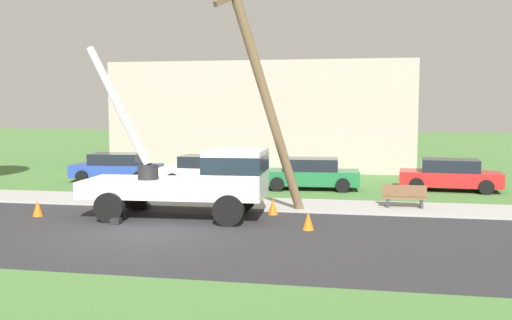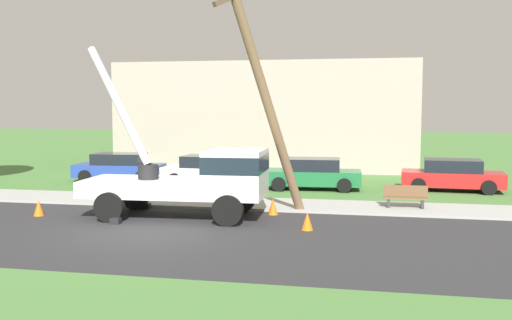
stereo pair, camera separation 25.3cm
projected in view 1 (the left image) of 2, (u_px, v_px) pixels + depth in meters
name	position (u px, v px, depth m)	size (l,w,h in m)	color
ground_plane	(233.00, 182.00, 29.39)	(120.00, 120.00, 0.00)	#477538
road_asphalt	(142.00, 233.00, 17.65)	(80.00, 8.50, 0.01)	#2B2B2D
sidewalk_strip	(195.00, 202.00, 23.10)	(80.00, 2.66, 0.10)	#9E9E99
utility_truck	(199.00, 177.00, 19.98)	(6.87, 3.21, 5.98)	silver
leaning_utility_pole	(264.00, 92.00, 19.70)	(2.60, 3.52, 8.39)	brown
traffic_cone_ahead	(308.00, 221.00, 18.12)	(0.36, 0.36, 0.56)	orange
traffic_cone_behind	(38.00, 208.00, 20.38)	(0.36, 0.36, 0.56)	orange
traffic_cone_curbside	(273.00, 207.00, 20.69)	(0.36, 0.36, 0.56)	orange
parked_sedan_blue	(117.00, 167.00, 29.72)	(4.52, 2.23, 1.42)	#263F99
parked_sedan_white	(207.00, 170.00, 28.35)	(4.46, 2.13, 1.42)	silver
parked_sedan_green	(310.00, 174.00, 26.96)	(4.50, 2.19, 1.42)	#1E6638
parked_sedan_red	(450.00, 175.00, 26.51)	(4.51, 2.20, 1.42)	#B21E1E
park_bench	(405.00, 197.00, 21.62)	(1.60, 0.45, 0.90)	brown
lowrise_building_backdrop	(265.00, 116.00, 36.55)	(18.00, 6.00, 6.40)	#A5998C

